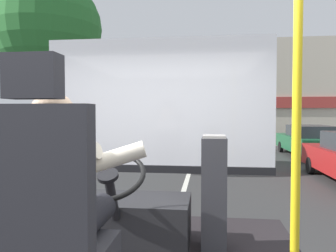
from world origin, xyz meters
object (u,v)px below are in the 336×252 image
bus_driver (60,190)px  steering_console (125,219)px  parked_car_green (309,140)px  handrail_pole (296,138)px  driver_seat (49,234)px  fare_box (214,192)px

bus_driver → steering_console: size_ratio=0.70×
parked_car_green → handrail_pole: bearing=-107.1°
driver_seat → bus_driver: driver_seat is taller
bus_driver → handrail_pole: 1.17m
steering_console → bus_driver: bearing=-90.0°
handrail_pole → fare_box: 1.22m
fare_box → parked_car_green: fare_box is taller
steering_console → parked_car_green: size_ratio=0.25×
steering_console → parked_car_green: steering_console is taller
driver_seat → steering_console: size_ratio=1.24×
driver_seat → handrail_pole: (1.13, 0.31, 0.41)m
fare_box → steering_console: bearing=-177.9°
bus_driver → steering_console: bus_driver is taller
bus_driver → steering_console: bearing=90.0°
handrail_pole → parked_car_green: bearing=72.9°
parked_car_green → driver_seat: bearing=-111.3°
bus_driver → parked_car_green: bearing=68.5°
driver_seat → steering_console: 1.35m
driver_seat → parked_car_green: size_ratio=0.31×
handrail_pole → driver_seat: bearing=-164.8°
bus_driver → fare_box: bus_driver is taller
driver_seat → parked_car_green: bearing=68.7°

